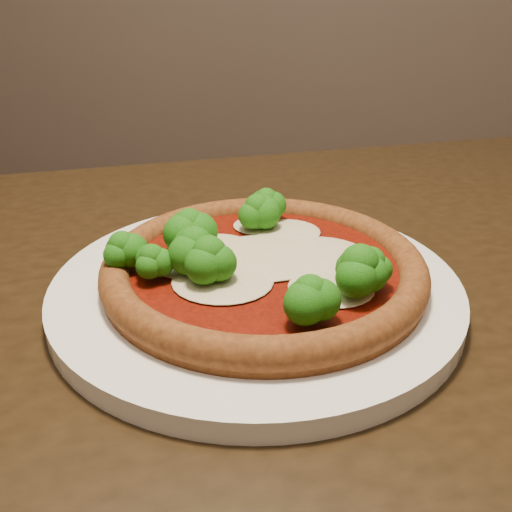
# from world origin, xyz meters

# --- Properties ---
(dining_table) EXTENTS (1.42, 1.21, 0.75)m
(dining_table) POSITION_xyz_m (-0.00, -0.08, 0.65)
(dining_table) COLOR black
(dining_table) RESTS_ON floor
(plate) EXTENTS (0.35, 0.35, 0.02)m
(plate) POSITION_xyz_m (0.03, -0.05, 0.76)
(plate) COLOR white
(plate) RESTS_ON dining_table
(pizza) EXTENTS (0.27, 0.27, 0.06)m
(pizza) POSITION_xyz_m (0.03, -0.05, 0.78)
(pizza) COLOR brown
(pizza) RESTS_ON plate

